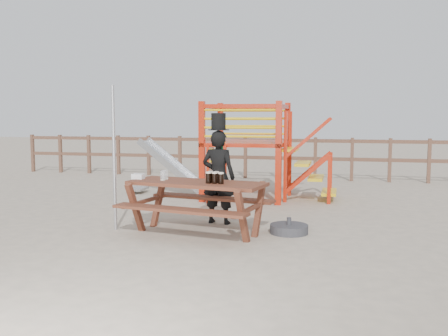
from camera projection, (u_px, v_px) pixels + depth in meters
ground at (189, 234)px, 7.64m from camera, size 60.00×60.00×0.00m
back_fence at (262, 153)px, 14.34m from camera, size 15.09×0.09×1.20m
playground_fort at (243, 149)px, 10.97m from camera, size 4.71×1.84×2.10m
picnic_table at (197, 201)px, 7.60m from camera, size 2.30×1.77×0.80m
man_with_hat at (219, 174)px, 8.31m from camera, size 0.61×0.44×1.85m
metal_pole at (114, 159)px, 7.80m from camera, size 0.05×0.05×2.27m
parasol_base at (289, 229)px, 7.67m from camera, size 0.59×0.59×0.25m
paper_bag at (138, 176)px, 7.91m from camera, size 0.18×0.14×0.08m
stout_pints at (214, 177)px, 7.39m from camera, size 0.28×0.20×0.17m
empty_glasses at (164, 175)px, 7.78m from camera, size 0.08×0.22×0.15m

